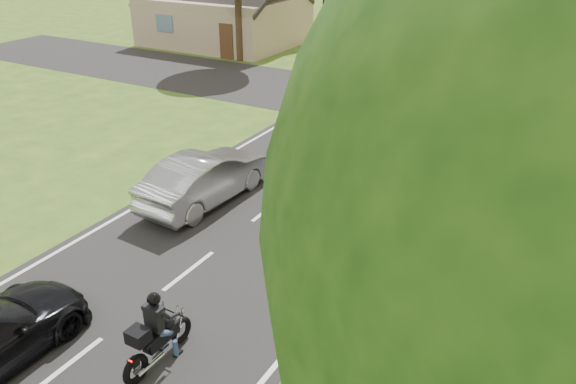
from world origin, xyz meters
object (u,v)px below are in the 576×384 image
object	(u,v)px
utility_pole_near	(416,166)
sign_green	(487,122)
sign_white	(408,212)
motorcycle_rider	(155,337)
silver_sedan	(206,178)
dark_suv	(361,156)
silver_suv	(315,128)
traffic_signal	(473,32)

from	to	relation	value
utility_pole_near	sign_green	distance (m)	13.50
sign_white	sign_green	xyz separation A→B (m)	(0.20, 8.00, 0.00)
motorcycle_rider	silver_sedan	world-z (taller)	motorcycle_rider
silver_sedan	sign_green	distance (m)	10.27
dark_suv	silver_sedan	xyz separation A→B (m)	(-3.45, -4.39, 0.13)
silver_suv	utility_pole_near	size ratio (longest dim) A/B	0.41
silver_suv	motorcycle_rider	bearing A→B (deg)	99.78
dark_suv	silver_suv	bearing A→B (deg)	-32.60
dark_suv	sign_green	world-z (taller)	sign_green
traffic_signal	motorcycle_rider	bearing A→B (deg)	-96.01
silver_suv	sign_green	distance (m)	6.42
traffic_signal	utility_pole_near	xyz separation A→B (m)	(2.86, -16.00, 0.95)
dark_suv	utility_pole_near	size ratio (longest dim) A/B	0.49
traffic_signal	utility_pole_near	world-z (taller)	utility_pole_near
motorcycle_rider	silver_sedan	bearing A→B (deg)	119.96
traffic_signal	sign_white	bearing A→B (deg)	-82.95
motorcycle_rider	utility_pole_near	xyz separation A→B (m)	(4.64, 0.91, 4.41)
motorcycle_rider	dark_suv	size ratio (longest dim) A/B	0.41
traffic_signal	sign_white	world-z (taller)	traffic_signal
silver_suv	sign_white	world-z (taller)	sign_white
sign_green	traffic_signal	bearing A→B (deg)	117.38
motorcycle_rider	silver_suv	world-z (taller)	motorcycle_rider
traffic_signal	sign_green	bearing A→B (deg)	-62.62
dark_suv	utility_pole_near	distance (m)	11.78
traffic_signal	silver_sedan	bearing A→B (deg)	-116.95
dark_suv	silver_suv	xyz separation A→B (m)	(-2.72, 1.69, 0.02)
sign_green	silver_sedan	bearing A→B (deg)	-132.59
silver_sedan	traffic_signal	distance (m)	12.30
motorcycle_rider	sign_green	size ratio (longest dim) A/B	0.93
utility_pole_near	silver_suv	bearing A→B (deg)	123.04
motorcycle_rider	sign_white	world-z (taller)	sign_white
traffic_signal	sign_green	size ratio (longest dim) A/B	3.00
silver_suv	traffic_signal	xyz separation A→B (m)	(4.63, 4.47, 3.43)
motorcycle_rider	sign_white	distance (m)	6.74
dark_suv	traffic_signal	size ratio (longest dim) A/B	0.76
utility_pole_near	dark_suv	bearing A→B (deg)	115.91
silver_suv	dark_suv	bearing A→B (deg)	145.02
sign_white	sign_green	size ratio (longest dim) A/B	1.00
utility_pole_near	traffic_signal	bearing A→B (deg)	100.14
sign_white	sign_green	world-z (taller)	same
silver_sedan	sign_green	world-z (taller)	sign_green
silver_sedan	traffic_signal	world-z (taller)	traffic_signal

